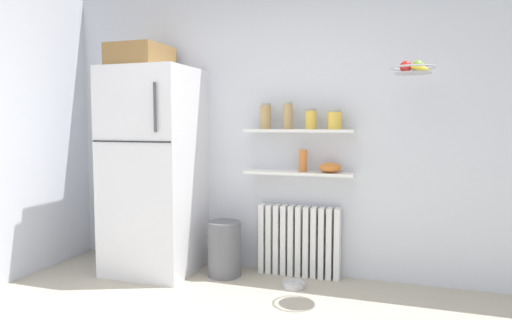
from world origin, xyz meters
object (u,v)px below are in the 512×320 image
at_px(refrigerator, 153,166).
at_px(vase, 303,161).
at_px(radiator, 299,241).
at_px(hanging_fruit_basket, 413,68).
at_px(storage_jar_1, 288,116).
at_px(pet_food_bowl, 294,285).
at_px(trash_bin, 224,249).
at_px(storage_jar_0, 266,116).
at_px(storage_jar_3, 335,120).
at_px(storage_jar_2, 311,119).
at_px(shelf_bowl, 330,168).

relative_size(refrigerator, vase, 10.79).
height_order(radiator, hanging_fruit_basket, hanging_fruit_basket).
height_order(storage_jar_1, pet_food_bowl, storage_jar_1).
distance_m(trash_bin, hanging_fruit_basket, 2.16).
bearing_deg(pet_food_bowl, hanging_fruit_basket, 0.70).
bearing_deg(hanging_fruit_basket, trash_bin, 176.80).
xyz_separation_m(radiator, storage_jar_0, (-0.30, -0.03, 1.10)).
xyz_separation_m(storage_jar_1, storage_jar_3, (0.41, 0.00, -0.04)).
bearing_deg(storage_jar_2, trash_bin, -165.90).
height_order(shelf_bowl, hanging_fruit_basket, hanging_fruit_basket).
relative_size(storage_jar_2, storage_jar_3, 1.07).
xyz_separation_m(radiator, pet_food_bowl, (0.03, -0.31, -0.29)).
distance_m(refrigerator, radiator, 1.48).
bearing_deg(storage_jar_3, trash_bin, -168.88).
distance_m(storage_jar_0, shelf_bowl, 0.72).
xyz_separation_m(storage_jar_0, vase, (0.34, 0.00, -0.38)).
distance_m(shelf_bowl, hanging_fruit_basket, 1.04).
bearing_deg(radiator, shelf_bowl, -6.30).
xyz_separation_m(trash_bin, hanging_fruit_basket, (1.54, -0.09, 1.51)).
height_order(storage_jar_3, shelf_bowl, storage_jar_3).
relative_size(storage_jar_0, storage_jar_3, 1.37).
bearing_deg(refrigerator, shelf_bowl, 8.83).
xyz_separation_m(storage_jar_2, trash_bin, (-0.73, -0.18, -1.15)).
bearing_deg(pet_food_bowl, storage_jar_1, 114.86).
height_order(storage_jar_1, shelf_bowl, storage_jar_1).
distance_m(storage_jar_1, pet_food_bowl, 1.43).
xyz_separation_m(storage_jar_0, hanging_fruit_basket, (1.22, -0.27, 0.34)).
bearing_deg(hanging_fruit_basket, vase, 162.90).
distance_m(pet_food_bowl, hanging_fruit_basket, 1.94).
height_order(storage_jar_3, vase, storage_jar_3).
bearing_deg(storage_jar_0, hanging_fruit_basket, -12.50).
xyz_separation_m(vase, hanging_fruit_basket, (0.88, -0.27, 0.73)).
bearing_deg(hanging_fruit_basket, storage_jar_1, 165.10).
bearing_deg(storage_jar_2, vase, 180.00).
distance_m(refrigerator, trash_bin, 0.99).
bearing_deg(trash_bin, hanging_fruit_basket, -3.20).
xyz_separation_m(storage_jar_0, storage_jar_1, (0.20, 0.00, 0.00)).
bearing_deg(refrigerator, storage_jar_0, 13.80).
relative_size(refrigerator, storage_jar_0, 9.05).
xyz_separation_m(storage_jar_1, trash_bin, (-0.53, -0.18, -1.17)).
height_order(radiator, pet_food_bowl, radiator).
bearing_deg(storage_jar_0, storage_jar_2, 0.00).
bearing_deg(trash_bin, storage_jar_3, 11.12).
bearing_deg(storage_jar_0, refrigerator, -166.20).
height_order(refrigerator, storage_jar_2, refrigerator).
bearing_deg(shelf_bowl, pet_food_bowl, -130.90).
bearing_deg(storage_jar_0, radiator, 5.63).
xyz_separation_m(storage_jar_2, vase, (-0.07, 0.00, -0.36)).
distance_m(shelf_bowl, pet_food_bowl, 1.02).
bearing_deg(storage_jar_1, pet_food_bowl, -65.14).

